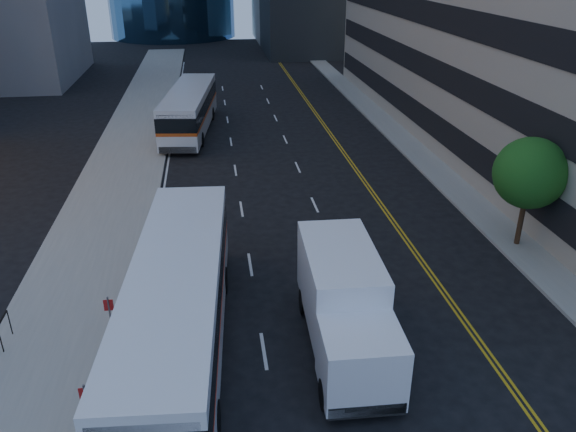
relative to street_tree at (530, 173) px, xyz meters
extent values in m
plane|color=black|center=(-9.00, -8.00, -3.64)|extent=(160.00, 160.00, 0.00)
cube|color=gray|center=(-19.50, 17.00, -3.57)|extent=(5.00, 90.00, 0.15)
cube|color=gray|center=(0.00, 17.00, -3.57)|extent=(2.00, 90.00, 0.15)
cylinder|color=#332114|center=(0.00, 0.00, -2.39)|extent=(0.24, 0.24, 2.20)
sphere|color=#1A4D16|center=(0.00, 0.00, 0.01)|extent=(3.20, 3.20, 3.20)
cube|color=white|center=(-15.28, -5.48, -2.66)|extent=(3.73, 13.30, 1.20)
cube|color=red|center=(-15.28, -5.48, -1.94)|extent=(3.75, 13.32, 0.24)
cube|color=black|center=(-15.28, -5.48, -1.34)|extent=(3.75, 13.32, 0.98)
cube|color=white|center=(-15.28, -5.48, -0.52)|extent=(3.73, 13.30, 0.55)
cylinder|color=black|center=(-16.85, -9.32, -3.09)|extent=(0.40, 1.11, 1.09)
cylinder|color=black|center=(-14.25, -9.50, -3.09)|extent=(0.40, 1.11, 1.09)
cylinder|color=black|center=(-16.35, -1.90, -3.09)|extent=(0.40, 1.11, 1.09)
cylinder|color=black|center=(-13.75, -2.07, -3.09)|extent=(0.40, 1.11, 1.09)
cube|color=silver|center=(-15.40, 21.00, -2.70)|extent=(4.22, 12.75, 1.15)
cube|color=#BF4612|center=(-15.40, 21.00, -2.03)|extent=(4.24, 12.77, 0.23)
cube|color=black|center=(-15.40, 21.00, -1.45)|extent=(4.24, 12.77, 0.94)
cube|color=silver|center=(-15.40, 21.00, -0.67)|extent=(4.22, 12.75, 0.52)
cylinder|color=black|center=(-17.08, 17.43, -3.12)|extent=(0.44, 1.07, 1.04)
cylinder|color=black|center=(-14.63, 17.13, -3.12)|extent=(0.44, 1.07, 1.04)
cylinder|color=black|center=(-16.21, 24.46, -3.12)|extent=(0.44, 1.07, 1.04)
cylinder|color=black|center=(-13.76, 24.16, -3.12)|extent=(0.44, 1.07, 1.04)
cube|color=white|center=(-9.85, -8.72, -2.20)|extent=(2.47, 2.27, 2.09)
cube|color=black|center=(-9.88, -9.66, -1.80)|extent=(2.19, 0.14, 1.10)
cube|color=white|center=(-9.73, -5.23, -1.60)|extent=(2.56, 4.86, 2.59)
cube|color=black|center=(-9.76, -6.33, -3.09)|extent=(2.02, 6.64, 0.25)
cylinder|color=black|center=(-10.93, -8.88, -3.16)|extent=(0.31, 0.97, 0.96)
cylinder|color=black|center=(-8.78, -8.95, -3.16)|extent=(0.31, 0.97, 0.96)
cylinder|color=black|center=(-10.76, -3.90, -3.16)|extent=(0.31, 0.97, 0.96)
cylinder|color=black|center=(-8.61, -3.97, -3.16)|extent=(0.31, 0.97, 0.96)
camera|label=1|loc=(-13.83, -21.52, 8.81)|focal=35.00mm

